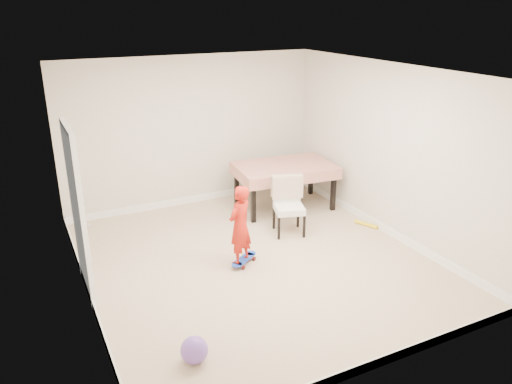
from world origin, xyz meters
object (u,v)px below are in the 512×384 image
dining_chair (289,206)px  skateboard (244,261)px  child (240,228)px  dining_table (284,186)px  balloon (194,350)px

dining_chair → skateboard: (-1.05, -0.58, -0.41)m
child → dining_chair: bearing=178.7°
dining_table → dining_chair: dining_chair is taller
child → skateboard: bearing=164.1°
child → balloon: (-1.25, -1.60, -0.42)m
skateboard → dining_table: bearing=11.7°
dining_table → skateboard: 2.19m
balloon → child: bearing=52.1°
dining_chair → balloon: (-2.35, -2.20, -0.31)m
dining_table → balloon: bearing=-126.0°
dining_chair → skateboard: size_ratio=1.72×
child → balloon: 2.07m
dining_table → skateboard: bearing=-128.5°
child → dining_table: bearing=-164.7°
balloon → dining_table: bearing=48.3°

